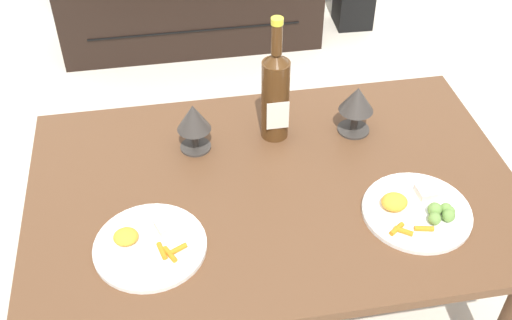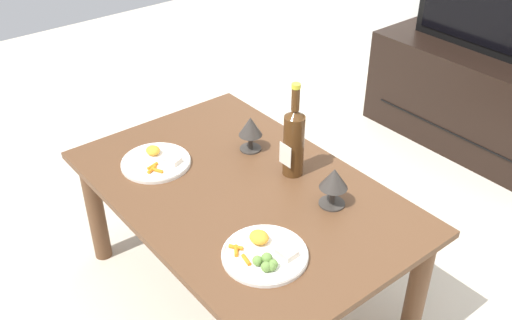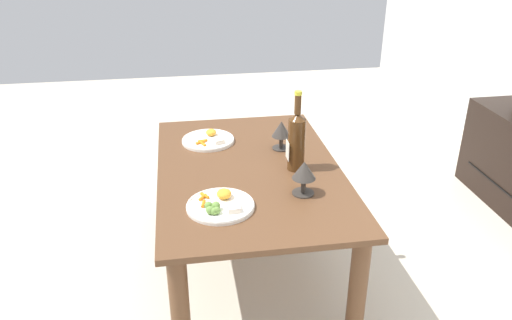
{
  "view_description": "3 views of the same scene",
  "coord_description": "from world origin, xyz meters",
  "px_view_note": "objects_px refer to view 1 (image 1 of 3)",
  "views": [
    {
      "loc": [
        -0.24,
        -1.1,
        1.57
      ],
      "look_at": [
        -0.04,
        0.03,
        0.57
      ],
      "focal_mm": 43.72,
      "sensor_mm": 36.0,
      "label": 1
    },
    {
      "loc": [
        1.29,
        -0.97,
        1.7
      ],
      "look_at": [
        -0.03,
        0.09,
        0.57
      ],
      "focal_mm": 40.92,
      "sensor_mm": 36.0,
      "label": 2
    },
    {
      "loc": [
        1.96,
        -0.28,
        1.5
      ],
      "look_at": [
        0.04,
        0.02,
        0.57
      ],
      "focal_mm": 35.72,
      "sensor_mm": 36.0,
      "label": 3
    }
  ],
  "objects_px": {
    "goblet_left": "(193,120)",
    "goblet_right": "(357,102)",
    "wine_bottle": "(275,92)",
    "dinner_plate_left": "(150,244)",
    "dinner_plate_right": "(417,210)",
    "dining_table": "(274,209)"
  },
  "relations": [
    {
      "from": "dining_table",
      "to": "goblet_right",
      "type": "relative_size",
      "value": 8.63
    },
    {
      "from": "dining_table",
      "to": "dinner_plate_left",
      "type": "xyz_separation_m",
      "value": [
        -0.31,
        -0.15,
        0.1
      ]
    },
    {
      "from": "goblet_left",
      "to": "dinner_plate_right",
      "type": "distance_m",
      "value": 0.6
    },
    {
      "from": "goblet_left",
      "to": "goblet_right",
      "type": "xyz_separation_m",
      "value": [
        0.44,
        -0.0,
        0.0
      ]
    },
    {
      "from": "dining_table",
      "to": "goblet_left",
      "type": "xyz_separation_m",
      "value": [
        -0.18,
        0.18,
        0.18
      ]
    },
    {
      "from": "wine_bottle",
      "to": "goblet_left",
      "type": "xyz_separation_m",
      "value": [
        -0.22,
        -0.02,
        -0.05
      ]
    },
    {
      "from": "dining_table",
      "to": "dinner_plate_left",
      "type": "height_order",
      "value": "dinner_plate_left"
    },
    {
      "from": "goblet_left",
      "to": "dinner_plate_right",
      "type": "bearing_deg",
      "value": -34.15
    },
    {
      "from": "goblet_left",
      "to": "dinner_plate_left",
      "type": "distance_m",
      "value": 0.37
    },
    {
      "from": "wine_bottle",
      "to": "dinner_plate_left",
      "type": "xyz_separation_m",
      "value": [
        -0.35,
        -0.35,
        -0.13
      ]
    },
    {
      "from": "goblet_right",
      "to": "dinner_plate_left",
      "type": "xyz_separation_m",
      "value": [
        -0.57,
        -0.33,
        -0.08
      ]
    },
    {
      "from": "goblet_right",
      "to": "dinner_plate_left",
      "type": "relative_size",
      "value": 0.55
    },
    {
      "from": "wine_bottle",
      "to": "dinner_plate_left",
      "type": "relative_size",
      "value": 1.39
    },
    {
      "from": "dining_table",
      "to": "goblet_left",
      "type": "relative_size",
      "value": 8.79
    },
    {
      "from": "goblet_right",
      "to": "dining_table",
      "type": "bearing_deg",
      "value": -145.16
    },
    {
      "from": "dining_table",
      "to": "dinner_plate_left",
      "type": "distance_m",
      "value": 0.36
    },
    {
      "from": "dinner_plate_left",
      "to": "dinner_plate_right",
      "type": "height_order",
      "value": "dinner_plate_right"
    },
    {
      "from": "goblet_left",
      "to": "goblet_right",
      "type": "height_order",
      "value": "goblet_right"
    },
    {
      "from": "wine_bottle",
      "to": "goblet_right",
      "type": "distance_m",
      "value": 0.22
    },
    {
      "from": "dining_table",
      "to": "goblet_left",
      "type": "height_order",
      "value": "goblet_left"
    },
    {
      "from": "dinner_plate_left",
      "to": "dinner_plate_right",
      "type": "relative_size",
      "value": 0.98
    },
    {
      "from": "goblet_right",
      "to": "dinner_plate_right",
      "type": "height_order",
      "value": "goblet_right"
    }
  ]
}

